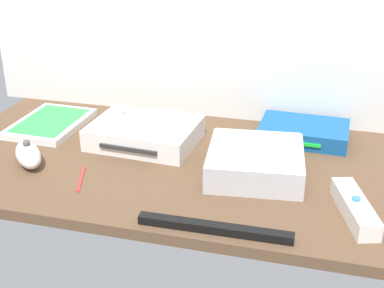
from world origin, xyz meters
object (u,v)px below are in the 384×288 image
Objects in this scene: remote_classic_pad at (141,119)px; sensor_bar at (215,228)px; remote_wand at (355,208)px; game_case at (50,123)px; mini_computer at (255,162)px; remote_nunchuk at (28,155)px; game_console at (145,133)px; stylus_pen at (81,178)px; network_router at (304,132)px.

sensor_bar is (21.44, -27.31, -4.71)cm from remote_classic_pad.
game_case is at bearing 145.18° from remote_wand.
mini_computer reaches higher than remote_nunchuk.
remote_classic_pad is at bearing -1.95° from remote_nunchuk.
remote_classic_pad is at bearing 163.10° from mini_computer.
remote_wand is (41.49, -17.80, -0.69)cm from game_console.
remote_wand is at bearing 0.22° from stylus_pen.
stylus_pen is (-30.00, -10.02, -2.29)cm from mini_computer.
remote_wand is 47.44cm from stylus_pen.
remote_classic_pad is (-0.51, -0.49, 3.21)cm from game_console.
game_console is 1.18× the size of mini_computer.
stylus_pen is (-47.42, -0.18, -1.16)cm from remote_wand.
mini_computer is 1.23× the size of remote_wand.
remote_wand is (17.42, -9.83, -1.13)cm from mini_computer.
mini_computer is 0.96× the size of game_case.
game_case reaches higher than sensor_bar.
remote_classic_pad reaches higher than remote_wand.
remote_nunchuk is (-49.66, -24.90, 0.34)cm from network_router.
mini_computer is at bearing 133.35° from remote_wand.
network_router is at bearing 73.53° from sensor_bar.
game_case is (-47.13, 10.66, -1.88)cm from mini_computer.
network_router is (54.63, 7.37, 0.94)cm from game_case.
sensor_bar is 2.67× the size of stylus_pen.
stylus_pen is at bearing 159.14° from sensor_bar.
mini_computer is 25.85cm from remote_classic_pad.
mini_computer reaches higher than sensor_bar.
remote_classic_pad reaches higher than remote_nunchuk.
remote_nunchuk is at bearing 160.85° from sensor_bar.
sensor_bar is at bearing -49.23° from game_console.
remote_classic_pad reaches higher than game_console.
remote_wand is (9.93, -27.87, -0.19)cm from network_router.
mini_computer is 20.18cm from sensor_bar.
remote_nunchuk is at bearing -72.30° from game_case.
game_case is 2.16× the size of stylus_pen.
remote_wand is at bearing -19.42° from game_console.
remote_nunchuk is at bearing -151.13° from network_router.
sensor_bar is (-10.64, -37.87, -1.00)cm from network_router.
game_console reaches higher than sensor_bar.
mini_computer is at bearing -110.33° from network_router.
mini_computer is 20.04cm from remote_wand.
game_case is at bearing 144.49° from sensor_bar.
stylus_pen is (-37.50, -28.05, -1.35)cm from network_router.
mini_computer is (24.07, -7.97, 0.44)cm from game_console.
game_case is (-23.06, 2.69, -1.44)cm from game_console.
mini_computer is 19.55cm from network_router.
game_case is 0.81× the size of sensor_bar.
remote_nunchuk is 22.94cm from remote_classic_pad.
remote_classic_pad reaches higher than network_router.
game_console reaches higher than remote_wand.
sensor_bar is (-20.56, -10.00, -0.81)cm from remote_wand.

